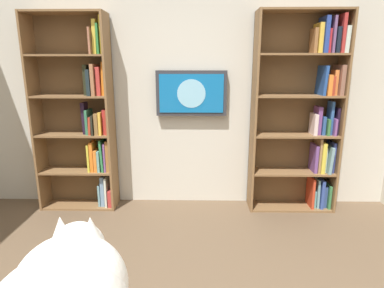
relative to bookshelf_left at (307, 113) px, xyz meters
The scene contains 4 objects.
wall_back 1.30m from the bookshelf_left, ahead, with size 4.52×0.06×2.70m, color beige.
bookshelf_left is the anchor object (origin of this frame).
bookshelf_right 2.29m from the bookshelf_left, ahead, with size 0.79×0.28×1.99m.
wall_mounted_tv 1.19m from the bookshelf_left, ahead, with size 0.73×0.07×0.46m.
Camera 1 is at (-0.14, 1.19, 1.51)m, focal length 30.03 mm.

